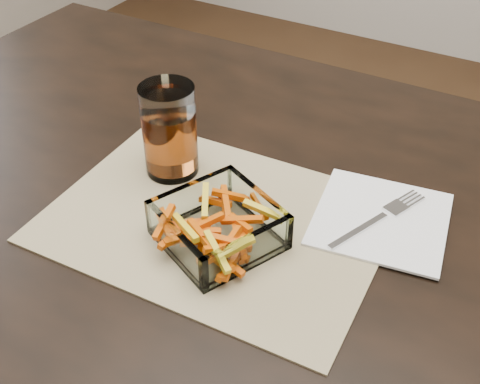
# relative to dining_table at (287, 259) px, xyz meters

# --- Properties ---
(dining_table) EXTENTS (1.60, 0.90, 0.75)m
(dining_table) POSITION_rel_dining_table_xyz_m (0.00, 0.00, 0.00)
(dining_table) COLOR black
(dining_table) RESTS_ON ground
(placemat) EXTENTS (0.46, 0.35, 0.00)m
(placemat) POSITION_rel_dining_table_xyz_m (-0.08, -0.06, 0.09)
(placemat) COLOR tan
(placemat) RESTS_ON dining_table
(glass_bowl) EXTENTS (0.18, 0.18, 0.05)m
(glass_bowl) POSITION_rel_dining_table_xyz_m (-0.06, -0.10, 0.11)
(glass_bowl) COLOR white
(glass_bowl) RESTS_ON placemat
(tumbler) EXTENTS (0.08, 0.08, 0.14)m
(tumbler) POSITION_rel_dining_table_xyz_m (-0.20, 0.00, 0.16)
(tumbler) COLOR white
(tumbler) RESTS_ON placemat
(napkin) EXTENTS (0.20, 0.20, 0.00)m
(napkin) POSITION_rel_dining_table_xyz_m (0.11, 0.05, 0.09)
(napkin) COLOR white
(napkin) RESTS_ON placemat
(fork) EXTENTS (0.08, 0.17, 0.00)m
(fork) POSITION_rel_dining_table_xyz_m (0.11, 0.04, 0.10)
(fork) COLOR silver
(fork) RESTS_ON napkin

